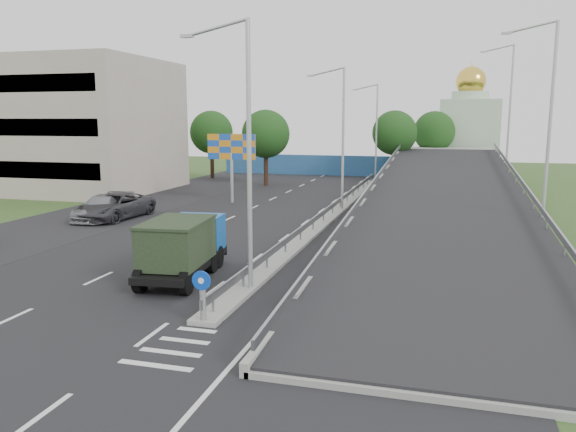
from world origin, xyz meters
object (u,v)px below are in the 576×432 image
(billboard, at_px, (231,151))
(lamp_post_near, at_px, (244,142))
(parked_car_c, at_px, (115,206))
(lamp_post_mid, at_px, (341,131))
(church, at_px, (468,130))
(parked_car_d, at_px, (103,207))
(dump_truck, at_px, (183,245))
(sign_bollard, at_px, (202,295))
(lamp_post_far, at_px, (375,127))

(billboard, bearing_deg, lamp_post_near, -67.51)
(parked_car_c, bearing_deg, lamp_post_mid, 30.65)
(church, height_order, parked_car_d, church)
(lamp_post_mid, distance_m, billboard, 9.47)
(dump_truck, bearing_deg, church, 70.36)
(sign_bollard, relative_size, lamp_post_mid, 0.17)
(lamp_post_mid, bearing_deg, church, 73.78)
(lamp_post_near, distance_m, lamp_post_mid, 20.00)
(lamp_post_mid, xyz_separation_m, dump_truck, (-3.21, -18.82, -4.37))
(dump_truck, xyz_separation_m, parked_car_c, (-10.82, 11.78, -0.58))
(lamp_post_near, bearing_deg, sign_bollard, -91.64)
(sign_bollard, xyz_separation_m, parked_car_d, (-14.61, 16.42, -0.22))
(lamp_post_mid, bearing_deg, lamp_post_near, -90.00)
(lamp_post_mid, bearing_deg, sign_bollard, -90.26)
(sign_bollard, relative_size, billboard, 0.30)
(billboard, bearing_deg, dump_truck, -74.19)
(lamp_post_mid, relative_size, parked_car_d, 1.80)
(sign_bollard, distance_m, dump_truck, 5.90)
(lamp_post_mid, relative_size, billboard, 1.83)
(dump_truck, relative_size, parked_car_c, 0.99)
(parked_car_c, relative_size, parked_car_d, 1.10)
(church, bearing_deg, lamp_post_mid, -106.22)
(church, distance_m, parked_car_c, 47.72)
(sign_bollard, bearing_deg, dump_truck, 121.83)
(billboard, bearing_deg, lamp_post_mid, -12.38)
(lamp_post_near, height_order, dump_truck, lamp_post_near)
(lamp_post_far, height_order, dump_truck, lamp_post_far)
(sign_bollard, distance_m, lamp_post_mid, 24.30)
(lamp_post_mid, bearing_deg, billboard, 167.62)
(sign_bollard, distance_m, lamp_post_far, 44.08)
(lamp_post_far, distance_m, parked_car_d, 31.50)
(billboard, distance_m, dump_truck, 21.81)
(church, height_order, dump_truck, church)
(parked_car_c, xyz_separation_m, parked_car_d, (-0.69, -0.36, -0.05))
(billboard, bearing_deg, parked_car_c, -118.58)
(lamp_post_mid, bearing_deg, lamp_post_far, 90.00)
(lamp_post_near, bearing_deg, parked_car_c, 137.30)
(sign_bollard, relative_size, parked_car_c, 0.27)
(parked_car_c, height_order, parked_car_d, parked_car_c)
(billboard, height_order, parked_car_d, billboard)
(church, bearing_deg, sign_bollard, -99.81)
(sign_bollard, relative_size, dump_truck, 0.27)
(sign_bollard, height_order, church, church)
(dump_truck, bearing_deg, lamp_post_near, -25.83)
(lamp_post_far, height_order, billboard, lamp_post_far)
(lamp_post_near, distance_m, billboard, 23.87)
(lamp_post_mid, bearing_deg, parked_car_c, -153.35)
(lamp_post_near, bearing_deg, parked_car_d, 139.45)
(lamp_post_mid, bearing_deg, dump_truck, -99.69)
(lamp_post_far, relative_size, church, 0.73)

